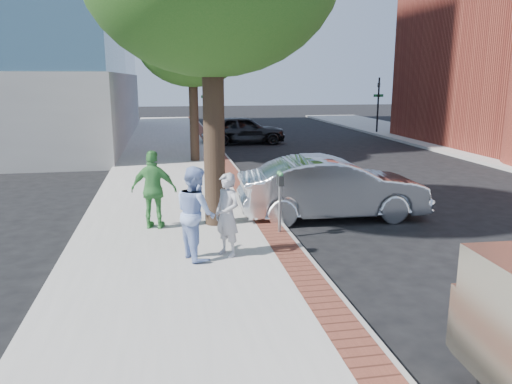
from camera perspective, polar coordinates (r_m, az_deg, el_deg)
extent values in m
plane|color=black|center=(11.02, -0.49, -6.93)|extent=(120.00, 120.00, 0.00)
cube|color=#9E9991|center=(18.59, -9.28, 1.34)|extent=(5.00, 60.00, 0.15)
cube|color=brown|center=(18.73, -2.55, 1.84)|extent=(0.60, 60.00, 0.01)
cube|color=gray|center=(18.80, -1.49, 1.64)|extent=(0.10, 60.00, 0.15)
cylinder|color=black|center=(32.39, -5.63, 9.55)|extent=(0.12, 0.12, 3.80)
imported|color=black|center=(32.34, -5.68, 11.50)|extent=(0.18, 0.15, 0.90)
cube|color=#1E7238|center=(32.35, -5.66, 10.79)|extent=(0.70, 0.03, 0.18)
cylinder|color=black|center=(35.29, 13.76, 9.52)|extent=(0.12, 0.12, 3.80)
imported|color=black|center=(35.25, 13.86, 11.30)|extent=(0.18, 0.15, 0.90)
cube|color=#1E7238|center=(35.26, 13.82, 10.65)|extent=(0.70, 0.03, 0.18)
cylinder|color=black|center=(12.26, -4.82, 6.34)|extent=(0.52, 0.52, 4.40)
cylinder|color=black|center=(22.32, -7.10, 8.50)|extent=(0.40, 0.40, 3.85)
ellipsoid|color=#154C15|center=(22.32, -7.34, 16.84)|extent=(4.80, 4.80, 3.94)
cylinder|color=gray|center=(11.78, 2.73, -1.94)|extent=(0.07, 0.07, 1.15)
cube|color=#2D3030|center=(11.54, 2.86, 1.29)|extent=(0.12, 0.14, 0.24)
cube|color=#2D3030|center=(11.71, 2.66, 1.46)|extent=(0.12, 0.14, 0.24)
sphere|color=#3F8C4C|center=(11.51, 2.87, 2.02)|extent=(0.11, 0.11, 0.11)
sphere|color=#3F8C4C|center=(11.68, 2.67, 2.18)|extent=(0.11, 0.11, 0.11)
imported|color=#A5A5AA|center=(10.19, -3.30, -2.63)|extent=(0.70, 0.75, 1.73)
imported|color=#93AEE4|center=(10.10, -6.91, -2.35)|extent=(0.98, 1.11, 1.90)
imported|color=#449647|center=(12.29, -11.59, 0.25)|extent=(1.20, 0.74, 1.91)
imported|color=silver|center=(13.66, 8.74, 0.46)|extent=(5.13, 1.96, 1.67)
imported|color=black|center=(29.19, -1.45, 7.14)|extent=(4.85, 1.98, 1.65)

